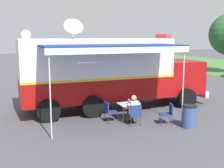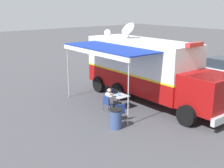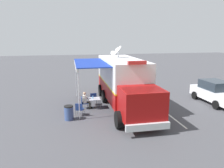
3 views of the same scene
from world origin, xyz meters
name	(u,v)px [view 3 (image 3 of 3)]	position (x,y,z in m)	size (l,w,h in m)	color
ground_plane	(121,103)	(0.00, 0.00, 0.00)	(100.00, 100.00, 0.00)	#47474C
lot_stripe	(168,114)	(-2.45, 2.98, 0.00)	(0.12, 4.80, 0.01)	silver
command_truck	(123,81)	(0.05, 0.75, 1.94)	(5.01, 9.55, 4.53)	#9E0F0F
folding_table	(94,99)	(2.20, 0.69, 0.67)	(0.82, 0.82, 0.73)	silver
water_bottle	(93,97)	(2.30, 0.69, 0.83)	(0.07, 0.07, 0.22)	#4C99D8
folding_chair_at_table	(83,102)	(3.00, 0.63, 0.51)	(0.49, 0.49, 0.87)	navy
folding_chair_beside_table	(94,98)	(2.14, -0.16, 0.51)	(0.49, 0.49, 0.87)	navy
folding_chair_spare_by_truck	(79,108)	(3.37, 1.98, 0.51)	(0.61, 0.61, 0.87)	navy
seated_responder	(86,100)	(2.81, 0.63, 0.65)	(0.67, 0.56, 1.25)	silver
trash_bin	(69,113)	(4.07, 2.52, 0.46)	(0.57, 0.57, 0.91)	#384C7F
car_behind_truck	(215,92)	(-7.21, 1.50, 0.88)	(2.06, 4.22, 1.76)	silver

